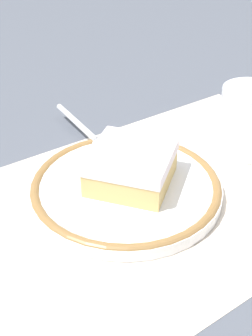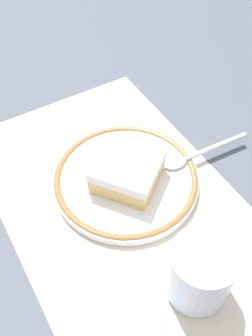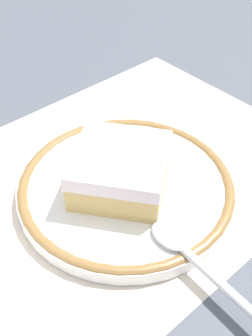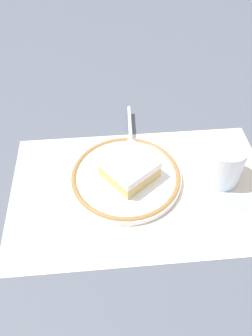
{
  "view_description": "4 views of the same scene",
  "coord_description": "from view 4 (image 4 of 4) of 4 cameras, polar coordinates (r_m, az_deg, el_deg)",
  "views": [
    {
      "loc": [
        0.25,
        0.29,
        0.3
      ],
      "look_at": [
        0.03,
        -0.02,
        0.03
      ],
      "focal_mm": 46.93,
      "sensor_mm": 36.0,
      "label": 1
    },
    {
      "loc": [
        -0.27,
        0.15,
        0.45
      ],
      "look_at": [
        0.03,
        -0.02,
        0.03
      ],
      "focal_mm": 41.35,
      "sensor_mm": 36.0,
      "label": 2
    },
    {
      "loc": [
        -0.17,
        -0.24,
        0.3
      ],
      "look_at": [
        0.03,
        -0.02,
        0.03
      ],
      "focal_mm": 46.02,
      "sensor_mm": 36.0,
      "label": 3
    },
    {
      "loc": [
        0.06,
        0.37,
        0.47
      ],
      "look_at": [
        0.03,
        -0.02,
        0.03
      ],
      "focal_mm": 34.67,
      "sensor_mm": 36.0,
      "label": 4
    }
  ],
  "objects": [
    {
      "name": "sugar_packet",
      "position": [
        0.62,
        18.82,
        -5.45
      ],
      "size": [
        0.06,
        0.05,
        0.01
      ],
      "primitive_type": "cube",
      "rotation": [
        0.0,
        0.0,
        2.77
      ],
      "color": "#8CB2E0",
      "rests_on": "placemat"
    },
    {
      "name": "spoon",
      "position": [
        0.69,
        0.82,
        6.02
      ],
      "size": [
        0.02,
        0.15,
        0.01
      ],
      "color": "silver",
      "rests_on": "plate"
    },
    {
      "name": "ground_plane",
      "position": [
        0.61,
        2.76,
        -3.72
      ],
      "size": [
        2.4,
        2.4,
        0.0
      ],
      "primitive_type": "plane",
      "color": "#4C515B"
    },
    {
      "name": "cake_slice",
      "position": [
        0.59,
        0.58,
        -0.02
      ],
      "size": [
        0.12,
        0.12,
        0.04
      ],
      "color": "#DBB76B",
      "rests_on": "plate"
    },
    {
      "name": "cup",
      "position": [
        0.62,
        16.59,
        0.61
      ],
      "size": [
        0.07,
        0.07,
        0.08
      ],
      "color": "white",
      "rests_on": "placemat"
    },
    {
      "name": "placemat",
      "position": [
        0.61,
        2.76,
        -3.68
      ],
      "size": [
        0.48,
        0.3,
        0.0
      ],
      "primitive_type": "cube",
      "color": "beige",
      "rests_on": "ground_plane"
    },
    {
      "name": "plate",
      "position": [
        0.61,
        0.0,
        -1.55
      ],
      "size": [
        0.21,
        0.21,
        0.02
      ],
      "color": "white",
      "rests_on": "placemat"
    }
  ]
}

